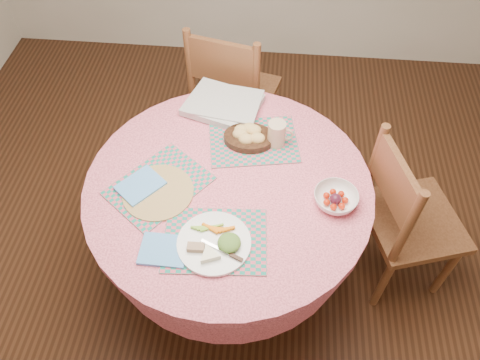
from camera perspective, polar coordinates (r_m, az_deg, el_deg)
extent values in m
plane|color=#331C0F|center=(2.63, -1.10, -10.70)|extent=(4.00, 4.00, 0.00)
cylinder|color=pink|center=(2.01, -1.42, -0.79)|extent=(1.24, 1.24, 0.04)
cone|color=pink|center=(2.15, -1.33, -3.60)|extent=(1.24, 1.24, 0.30)
cylinder|color=black|center=(2.44, -1.18, -8.24)|extent=(0.14, 0.14, 0.44)
cylinder|color=black|center=(2.60, -1.11, -10.39)|extent=(0.56, 0.56, 0.06)
cube|color=brown|center=(2.40, 20.33, -4.68)|extent=(0.53, 0.54, 0.04)
cylinder|color=brown|center=(2.58, 23.95, -9.95)|extent=(0.05, 0.05, 0.45)
cylinder|color=brown|center=(2.73, 20.63, -3.65)|extent=(0.05, 0.05, 0.45)
cylinder|color=brown|center=(2.44, 17.08, -11.85)|extent=(0.05, 0.05, 0.45)
cylinder|color=brown|center=(2.59, 14.07, -5.05)|extent=(0.05, 0.05, 0.45)
cylinder|color=brown|center=(2.04, 19.63, -5.78)|extent=(0.05, 0.05, 0.50)
cylinder|color=brown|center=(2.22, 15.91, 1.75)|extent=(0.05, 0.05, 0.50)
cube|color=brown|center=(2.05, 18.34, -0.17)|extent=(0.14, 0.35, 0.24)
cube|color=brown|center=(2.85, -0.58, 10.53)|extent=(0.54, 0.53, 0.04)
cylinder|color=brown|center=(3.09, 3.85, 8.48)|extent=(0.05, 0.05, 0.46)
cylinder|color=brown|center=(3.18, -2.67, 9.99)|extent=(0.05, 0.05, 0.46)
cylinder|color=brown|center=(2.85, 1.80, 4.00)|extent=(0.05, 0.05, 0.46)
cylinder|color=brown|center=(2.94, -5.12, 5.73)|extent=(0.05, 0.05, 0.46)
cylinder|color=brown|center=(2.50, 1.93, 11.37)|extent=(0.05, 0.05, 0.52)
cylinder|color=brown|center=(2.61, -6.07, 13.03)|extent=(0.05, 0.05, 0.52)
cube|color=brown|center=(2.48, -2.21, 14.11)|extent=(0.37, 0.12, 0.25)
cube|color=#168069|center=(1.83, -3.05, -7.33)|extent=(0.42, 0.33, 0.01)
cube|color=#168069|center=(2.02, -9.83, -0.68)|extent=(0.48, 0.50, 0.01)
cube|color=#168069|center=(2.16, 1.64, 4.77)|extent=(0.45, 0.37, 0.01)
cylinder|color=olive|center=(1.99, -9.96, -1.49)|extent=(0.30, 0.30, 0.01)
cube|color=#579AE0|center=(1.83, -9.28, -8.43)|extent=(0.18, 0.14, 0.01)
cube|color=#579AE0|center=(2.02, -12.05, -0.68)|extent=(0.22, 0.23, 0.01)
cylinder|color=white|center=(1.82, -3.18, -7.66)|extent=(0.29, 0.29, 0.01)
ellipsoid|color=#284E1B|center=(1.78, -1.34, -7.68)|extent=(0.09, 0.09, 0.04)
cylinder|color=#F3EFC3|center=(1.77, -3.81, -9.10)|extent=(0.12, 0.12, 0.02)
cube|color=#947055|center=(1.79, -5.44, -8.12)|extent=(0.07, 0.04, 0.02)
cube|color=silver|center=(1.79, -2.68, -8.35)|extent=(0.14, 0.07, 0.00)
cylinder|color=black|center=(2.15, 1.09, 5.13)|extent=(0.23, 0.23, 0.03)
ellipsoid|color=tan|center=(2.12, 0.02, 5.87)|extent=(0.07, 0.06, 0.05)
ellipsoid|color=tan|center=(2.14, 1.71, 6.32)|extent=(0.07, 0.06, 0.05)
ellipsoid|color=tan|center=(2.10, 2.15, 5.33)|extent=(0.07, 0.06, 0.05)
ellipsoid|color=tan|center=(2.10, 0.76, 5.24)|extent=(0.07, 0.06, 0.05)
ellipsoid|color=tan|center=(2.15, 1.19, 6.55)|extent=(0.07, 0.06, 0.05)
ellipsoid|color=tan|center=(2.14, 0.22, 6.33)|extent=(0.07, 0.06, 0.05)
cylinder|color=#CCAF8C|center=(2.11, 4.47, 5.65)|extent=(0.08, 0.08, 0.12)
torus|color=#CCAF8C|center=(2.11, 5.64, 5.56)|extent=(0.07, 0.01, 0.07)
imported|color=white|center=(1.95, 11.58, -2.25)|extent=(0.19, 0.19, 0.06)
sphere|color=red|center=(1.96, 12.70, -2.43)|extent=(0.03, 0.03, 0.03)
sphere|color=red|center=(1.98, 12.23, -1.67)|extent=(0.03, 0.03, 0.03)
sphere|color=red|center=(1.98, 11.26, -1.43)|extent=(0.03, 0.03, 0.03)
sphere|color=red|center=(1.96, 10.50, -1.87)|extent=(0.03, 0.03, 0.03)
sphere|color=red|center=(1.94, 10.52, -2.68)|extent=(0.03, 0.03, 0.03)
sphere|color=red|center=(1.93, 11.33, -3.25)|extent=(0.03, 0.03, 0.03)
sphere|color=red|center=(1.94, 12.31, -3.13)|extent=(0.03, 0.03, 0.03)
sphere|color=#431324|center=(1.96, 11.57, -2.29)|extent=(0.05, 0.05, 0.05)
cube|color=silver|center=(2.31, -2.12, 9.15)|extent=(0.41, 0.36, 0.03)
cube|color=silver|center=(2.29, -1.63, 9.52)|extent=(0.35, 0.30, 0.01)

